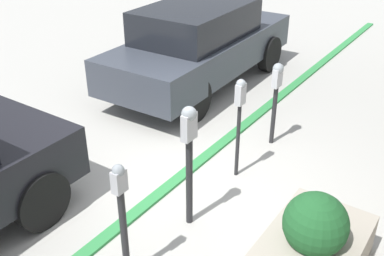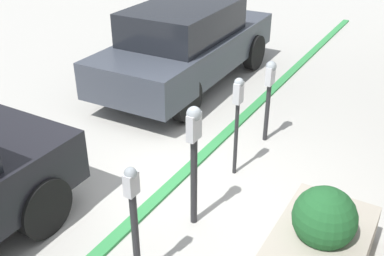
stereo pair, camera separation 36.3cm
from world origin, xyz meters
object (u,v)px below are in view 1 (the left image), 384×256
at_px(parking_meter_nearest, 122,210).
at_px(parking_meter_middle, 240,109).
at_px(parking_meter_second, 189,148).
at_px(planter_box, 311,248).
at_px(parked_car_middle, 201,43).
at_px(parking_meter_fourth, 276,88).

distance_m(parking_meter_nearest, parking_meter_middle, 2.26).
xyz_separation_m(parking_meter_second, planter_box, (0.01, -1.50, -0.67)).
bearing_deg(planter_box, parking_meter_second, 90.30).
height_order(parking_meter_second, parked_car_middle, parked_car_middle).
bearing_deg(parking_meter_fourth, parked_car_middle, 59.38).
height_order(parking_meter_nearest, parking_meter_middle, parking_meter_middle).
bearing_deg(planter_box, parking_meter_middle, 52.24).
distance_m(parking_meter_nearest, parked_car_middle, 5.16).
bearing_deg(parking_meter_nearest, parked_car_middle, 25.27).
relative_size(parking_meter_second, parking_meter_fourth, 1.17).
height_order(parking_meter_fourth, parked_car_middle, parked_car_middle).
height_order(parking_meter_nearest, parking_meter_second, parking_meter_second).
relative_size(parking_meter_nearest, parking_meter_middle, 0.95).
xyz_separation_m(parking_meter_middle, parking_meter_fourth, (1.09, -0.01, -0.09)).
relative_size(parking_meter_fourth, parked_car_middle, 0.28).
height_order(parking_meter_nearest, planter_box, parking_meter_nearest).
bearing_deg(parking_meter_fourth, parking_meter_nearest, 179.60).
xyz_separation_m(parking_meter_second, parking_meter_fourth, (2.29, 0.02, -0.10)).
bearing_deg(planter_box, parking_meter_nearest, 124.88).
relative_size(parking_meter_nearest, parking_meter_fourth, 1.04).
xyz_separation_m(parking_meter_fourth, parked_car_middle, (1.32, 2.23, -0.08)).
height_order(parking_meter_nearest, parking_meter_fourth, parking_meter_nearest).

